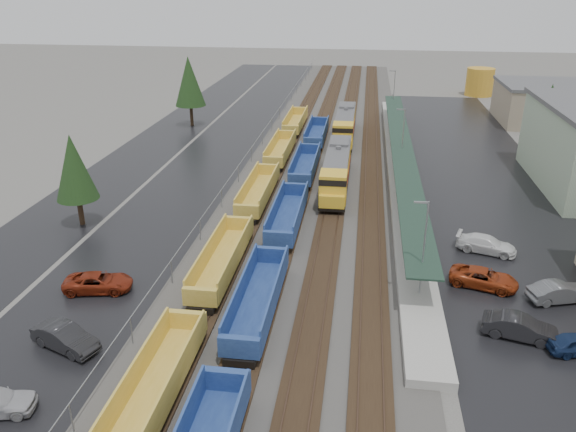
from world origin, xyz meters
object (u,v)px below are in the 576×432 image
well_string_yellow (243,221)px  well_string_blue (275,251)px  parked_car_west_b (65,338)px  parked_car_east_b (484,278)px  storage_tank (480,82)px  parked_car_east_c (486,244)px  locomotive_lead (337,170)px  parked_car_east_a (520,328)px  parked_car_west_c (98,282)px  parked_car_east_e (559,292)px  locomotive_trail (345,125)px

well_string_yellow → well_string_blue: bearing=-55.7°
parked_car_west_b → parked_car_east_b: (28.26, 11.90, -0.07)m
parked_car_east_b → well_string_blue: bearing=101.7°
storage_tank → parked_car_east_c: 74.55m
locomotive_lead → well_string_yellow: locomotive_lead is taller
parked_car_east_a → parked_car_west_b: bearing=114.4°
parked_car_west_c → parked_car_east_a: (30.52, -1.99, 0.08)m
parked_car_east_c → well_string_yellow: bearing=104.2°
parked_car_east_b → parked_car_east_e: size_ratio=1.12×
locomotive_lead → well_string_blue: 19.43m
parked_car_west_b → parked_car_east_a: size_ratio=1.00×
locomotive_lead → well_string_yellow: bearing=-121.4°
storage_tank → parked_car_east_c: size_ratio=1.08×
storage_tank → parked_car_west_b: (-41.22, -91.72, -1.95)m
locomotive_lead → storage_tank: (25.60, 59.30, 0.51)m
parked_car_west_c → well_string_blue: bearing=-74.3°
parked_car_east_b → parked_car_east_e: bearing=-89.5°
locomotive_trail → parked_car_east_b: bearing=-73.1°
parked_car_west_c → parked_car_east_e: bearing=-95.0°
parked_car_east_c → parked_car_east_b: bearing=-174.6°
locomotive_trail → parked_car_east_e: bearing=-67.6°
parked_car_east_e → parked_car_east_c: bearing=8.8°
storage_tank → parked_car_east_b: bearing=-99.2°
parked_car_west_b → parked_car_east_c: parked_car_west_b is taller
well_string_yellow → parked_car_east_b: well_string_yellow is taller
parked_car_west_c → parked_car_east_a: size_ratio=1.07×
parked_car_west_c → parked_car_east_c: (30.70, 10.91, 0.02)m
storage_tank → parked_car_east_c: storage_tank is taller
well_string_blue → parked_car_west_c: size_ratio=17.58×
parked_car_east_c → parked_car_west_b: bearing=138.8°
parked_car_west_c → locomotive_trail: bearing=-30.2°
well_string_yellow → parked_car_east_e: (25.77, -8.91, -0.38)m
parked_car_east_a → locomotive_lead: bearing=41.2°
parked_car_west_b → parked_car_east_e: parked_car_west_b is taller
storage_tank → parked_car_east_a: 87.33m
parked_car_west_c → parked_car_east_e: 34.66m
well_string_blue → parked_car_west_b: well_string_blue is taller
locomotive_lead → storage_tank: size_ratio=3.34×
parked_car_east_b → parked_car_west_b: bearing=129.8°
well_string_blue → well_string_yellow: bearing=124.3°
locomotive_lead → parked_car_east_e: (17.77, -22.03, -1.47)m
parked_car_east_a → parked_car_east_e: parked_car_east_a is taller
parked_car_east_c → parked_car_east_e: bearing=-136.4°
well_string_yellow → well_string_blue: 7.10m
storage_tank → parked_car_east_c: (-11.65, -73.61, -2.00)m
locomotive_lead → locomotive_trail: bearing=90.0°
locomotive_trail → well_string_blue: size_ratio=0.20×
locomotive_lead → parked_car_west_c: 30.31m
locomotive_lead → parked_car_east_b: 24.15m
well_string_blue → parked_car_west_c: 14.20m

